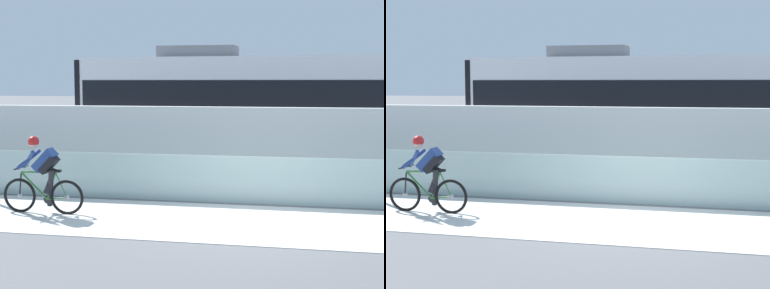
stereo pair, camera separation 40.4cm
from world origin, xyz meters
TOP-DOWN VIEW (x-y plane):
  - ground_plane at (0.00, 0.00)m, footprint 200.00×200.00m
  - bike_path_deck at (0.00, 0.00)m, footprint 32.00×3.20m
  - glass_parapet at (0.00, 1.85)m, footprint 32.00×0.05m
  - concrete_barrier_wall at (0.00, 3.65)m, footprint 32.00×0.36m
  - tram_rail_near at (0.00, 6.13)m, footprint 32.00×0.08m
  - tram_rail_far at (0.00, 7.57)m, footprint 32.00×0.08m
  - tram at (-0.39, 6.85)m, footprint 11.06×2.54m
  - cyclist_on_bike at (-4.28, 0.00)m, footprint 1.77×0.58m

SIDE VIEW (x-z plane):
  - ground_plane at x=0.00m, z-range 0.00..0.00m
  - tram_rail_near at x=0.00m, z-range 0.00..0.01m
  - tram_rail_far at x=0.00m, z-range 0.00..0.01m
  - bike_path_deck at x=0.00m, z-range 0.00..0.01m
  - glass_parapet at x=0.00m, z-range 0.00..1.06m
  - cyclist_on_bike at x=-4.28m, z-range -0.02..1.59m
  - concrete_barrier_wall at x=0.00m, z-range 0.00..2.08m
  - tram at x=-0.39m, z-range -0.01..3.80m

